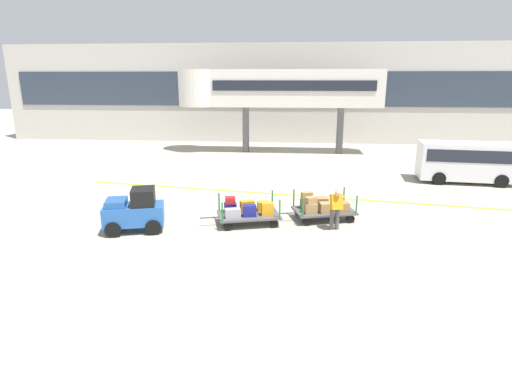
% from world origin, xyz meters
% --- Properties ---
extents(ground_plane, '(120.00, 120.00, 0.00)m').
position_xyz_m(ground_plane, '(0.00, 0.00, 0.00)').
color(ground_plane, '#A8A08E').
extents(apron_lead_line, '(19.98, 3.34, 0.01)m').
position_xyz_m(apron_lead_line, '(0.45, 8.37, 0.00)').
color(apron_lead_line, yellow).
rests_on(apron_lead_line, ground_plane).
extents(terminal_building, '(48.49, 2.51, 8.16)m').
position_xyz_m(terminal_building, '(0.00, 25.98, 4.09)').
color(terminal_building, '#BCB7AD').
rests_on(terminal_building, ground_plane).
extents(jet_bridge, '(14.64, 3.00, 5.96)m').
position_xyz_m(jet_bridge, '(-0.79, 19.99, 4.61)').
color(jet_bridge, silver).
rests_on(jet_bridge, ground_plane).
extents(baggage_tug, '(2.32, 1.70, 1.58)m').
position_xyz_m(baggage_tug, '(-4.63, 2.99, 0.75)').
color(baggage_tug, '#2659A5').
rests_on(baggage_tug, ground_plane).
extents(baggage_cart_lead, '(3.08, 1.97, 1.10)m').
position_xyz_m(baggage_cart_lead, '(-0.66, 4.11, 0.50)').
color(baggage_cart_lead, '#4C4C4F').
rests_on(baggage_cart_lead, ground_plane).
extents(baggage_cart_middle, '(3.08, 1.97, 1.10)m').
position_xyz_m(baggage_cart_middle, '(2.22, 4.90, 0.53)').
color(baggage_cart_middle, '#4C4C4F').
rests_on(baggage_cart_middle, ground_plane).
extents(baggage_handler, '(0.49, 0.51, 1.56)m').
position_xyz_m(baggage_handler, '(2.60, 3.74, 0.87)').
color(baggage_handler, '#4C4C4C').
rests_on(baggage_handler, ground_plane).
extents(shuttle_van, '(4.97, 2.38, 2.10)m').
position_xyz_m(shuttle_van, '(10.14, 11.75, 1.23)').
color(shuttle_van, silver).
rests_on(shuttle_van, ground_plane).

